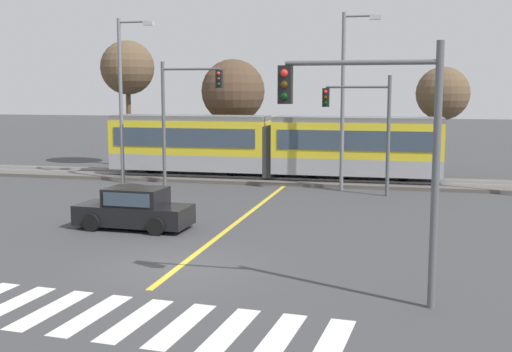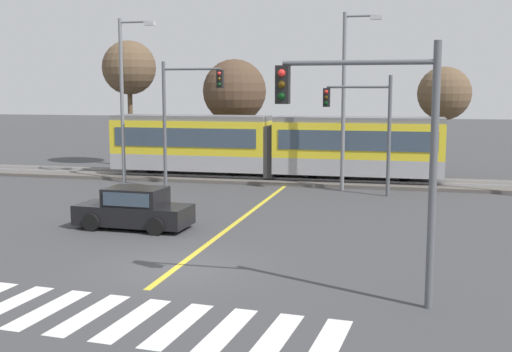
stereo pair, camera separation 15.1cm
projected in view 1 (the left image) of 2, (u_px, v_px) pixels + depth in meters
ground_plane at (178, 267)px, 18.40m from camera, size 200.00×200.00×0.00m
track_bed at (290, 180)px, 35.75m from camera, size 120.00×4.00×0.18m
rail_near at (288, 179)px, 35.03m from camera, size 120.00×0.08×0.10m
rail_far at (293, 175)px, 36.42m from camera, size 120.00×0.08×0.10m
light_rail_tram at (271, 144)px, 35.73m from camera, size 18.50×2.64×3.43m
crosswalk_stripe_2 at (11, 305)px, 15.19m from camera, size 0.77×2.83×0.01m
crosswalk_stripe_3 at (51, 310)px, 14.86m from camera, size 0.77×2.83×0.01m
crosswalk_stripe_4 at (92, 315)px, 14.53m from camera, size 0.77×2.83×0.01m
crosswalk_stripe_5 at (136, 320)px, 14.20m from camera, size 0.77×2.83×0.01m
crosswalk_stripe_6 at (181, 325)px, 13.87m from camera, size 0.77×2.83×0.01m
crosswalk_stripe_7 at (229, 331)px, 13.54m from camera, size 0.77×2.83×0.01m
crosswalk_stripe_8 at (279, 337)px, 13.21m from camera, size 0.77×2.83×0.01m
crosswalk_stripe_9 at (332, 343)px, 12.88m from camera, size 0.77×2.83×0.01m
lane_centre_line at (240, 220)px, 25.06m from camera, size 0.20×18.18×0.01m
sedan_crossing at (134, 210)px, 23.49m from camera, size 4.26×2.04×1.52m
traffic_light_far_right at (365, 118)px, 30.52m from camera, size 3.25×0.38×5.75m
traffic_light_near_right at (381, 134)px, 14.75m from camera, size 3.75×0.38×6.15m
traffic_light_far_left at (182, 106)px, 32.53m from camera, size 3.25×0.38×6.48m
street_lamp_west at (124, 91)px, 34.54m from camera, size 2.07×0.28×8.82m
street_lamp_centre at (346, 92)px, 31.90m from camera, size 1.89×0.28×8.84m
bare_tree_far_west at (128, 68)px, 41.94m from camera, size 3.52×3.52×8.26m
bare_tree_west at (233, 91)px, 39.88m from camera, size 3.95×3.95×6.95m
bare_tree_east at (443, 94)px, 37.24m from camera, size 3.10×3.10×6.40m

